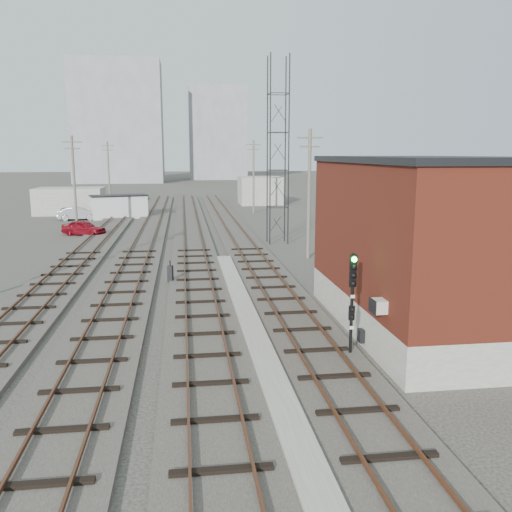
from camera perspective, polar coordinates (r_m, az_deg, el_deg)
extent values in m
plane|color=#282621|center=(69.44, -5.82, 4.62)|extent=(320.00, 320.00, 0.00)
cube|color=#332D28|center=(48.78, -2.04, 2.20)|extent=(3.20, 90.00, 0.20)
cube|color=#4C2816|center=(48.69, -2.88, 2.45)|extent=(0.07, 90.00, 0.12)
cube|color=#4C2816|center=(48.83, -1.20, 2.49)|extent=(0.07, 90.00, 0.12)
cube|color=#332D28|center=(48.56, -6.74, 2.10)|extent=(3.20, 90.00, 0.20)
cube|color=#4C2816|center=(48.52, -7.60, 2.34)|extent=(0.07, 90.00, 0.12)
cube|color=#4C2816|center=(48.54, -5.90, 2.38)|extent=(0.07, 90.00, 0.12)
cube|color=#332D28|center=(48.67, -11.46, 1.97)|extent=(3.20, 90.00, 0.20)
cube|color=#4C2816|center=(48.69, -12.31, 2.22)|extent=(0.07, 90.00, 0.12)
cube|color=#4C2816|center=(48.59, -10.62, 2.26)|extent=(0.07, 90.00, 0.12)
cube|color=#332D28|center=(49.10, -16.12, 1.84)|extent=(3.20, 90.00, 0.20)
cube|color=#4C2816|center=(49.18, -16.96, 2.08)|extent=(0.07, 90.00, 0.12)
cube|color=#4C2816|center=(48.96, -15.30, 2.13)|extent=(0.07, 90.00, 0.12)
cube|color=gray|center=(24.27, -0.90, -6.55)|extent=(0.90, 28.00, 0.26)
cube|color=gray|center=(24.07, 16.55, -5.61)|extent=(6.00, 12.00, 1.50)
cube|color=#551C14|center=(23.36, 17.01, 2.66)|extent=(6.00, 12.00, 5.50)
cube|color=black|center=(23.15, 17.40, 9.66)|extent=(6.20, 12.20, 0.25)
cube|color=beige|center=(18.91, 12.79, -5.16)|extent=(0.45, 0.62, 0.45)
cube|color=black|center=(21.26, 11.01, -8.24)|extent=(0.20, 0.35, 0.50)
cylinder|color=black|center=(43.82, 1.51, 10.95)|extent=(0.10, 0.10, 15.00)
cylinder|color=black|center=(44.08, 3.47, 10.93)|extent=(0.10, 0.10, 15.00)
cylinder|color=black|center=(45.30, 1.20, 10.94)|extent=(0.10, 0.10, 15.00)
cylinder|color=black|center=(45.56, 3.10, 10.93)|extent=(0.10, 0.10, 15.00)
cylinder|color=#595147|center=(55.06, -18.58, 7.24)|extent=(0.24, 0.24, 9.00)
cube|color=#595147|center=(54.99, -18.82, 11.29)|extent=(1.80, 0.12, 0.12)
cube|color=#595147|center=(54.98, -18.79, 10.67)|extent=(1.40, 0.12, 0.12)
cylinder|color=#595147|center=(79.73, -15.24, 8.33)|extent=(0.24, 0.24, 9.00)
cube|color=#595147|center=(79.69, -15.38, 11.13)|extent=(1.80, 0.12, 0.12)
cube|color=#595147|center=(79.68, -15.36, 10.70)|extent=(1.40, 0.12, 0.12)
cylinder|color=#595147|center=(38.13, 5.60, 6.42)|extent=(0.24, 0.24, 9.00)
cube|color=#595147|center=(38.04, 5.71, 12.29)|extent=(1.80, 0.12, 0.12)
cube|color=#595147|center=(38.03, 5.69, 11.38)|extent=(1.40, 0.12, 0.12)
cylinder|color=#595147|center=(67.64, -0.26, 8.34)|extent=(0.24, 0.24, 9.00)
cube|color=#595147|center=(67.59, -0.26, 11.65)|extent=(1.80, 0.12, 0.12)
cube|color=#595147|center=(67.58, -0.26, 11.14)|extent=(1.40, 0.12, 0.12)
cube|color=gray|center=(145.08, -14.31, 13.45)|extent=(22.00, 14.00, 30.00)
cube|color=gray|center=(159.44, -4.09, 12.76)|extent=(16.00, 12.00, 26.00)
cube|color=gray|center=(70.61, -18.99, 5.50)|extent=(8.00, 5.00, 3.20)
cube|color=gray|center=(79.98, 0.41, 6.92)|extent=(6.00, 6.00, 4.00)
cube|color=gray|center=(20.43, 9.87, -10.34)|extent=(0.40, 0.40, 0.10)
cylinder|color=black|center=(19.83, 10.04, -5.24)|extent=(0.12, 0.12, 3.88)
cube|color=black|center=(19.50, 10.18, -1.56)|extent=(0.25, 0.10, 1.16)
sphere|color=#0CE533|center=(19.32, 10.31, -0.35)|extent=(0.19, 0.19, 0.19)
sphere|color=black|center=(19.38, 10.28, -1.20)|extent=(0.19, 0.19, 0.19)
sphere|color=black|center=(19.44, 10.25, -2.04)|extent=(0.19, 0.19, 0.19)
sphere|color=black|center=(19.51, 10.22, -2.87)|extent=(0.19, 0.19, 0.19)
cube|color=black|center=(19.88, 10.04, -5.93)|extent=(0.21, 0.09, 0.53)
cube|color=white|center=(19.65, 10.15, -4.22)|extent=(0.16, 0.02, 0.12)
cube|color=white|center=(19.98, 10.04, -7.44)|extent=(0.16, 0.02, 0.12)
cube|color=black|center=(31.30, -9.01, -1.87)|extent=(0.36, 0.36, 0.96)
cylinder|color=black|center=(31.18, -9.04, -0.74)|extent=(0.08, 0.08, 0.29)
cube|color=silver|center=(64.34, -14.23, 5.01)|extent=(6.60, 4.08, 2.56)
cube|color=black|center=(64.23, -14.28, 6.20)|extent=(6.86, 4.34, 0.12)
imported|color=maroon|center=(51.72, -17.68, 2.85)|extent=(4.34, 3.22, 1.37)
imported|color=#9D9FA4|center=(63.76, -18.19, 4.27)|extent=(4.63, 2.05, 1.48)
imported|color=gray|center=(65.06, -17.90, 4.30)|extent=(4.55, 2.46, 1.25)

